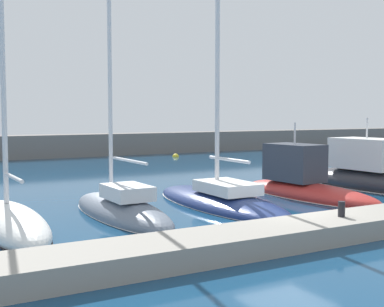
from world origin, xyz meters
TOP-DOWN VIEW (x-y plane):
  - ground_plane at (0.00, 0.00)m, footprint 120.00×120.00m
  - dock_pier at (0.00, -1.92)m, footprint 22.22×1.82m
  - breakwater_seawall at (0.00, 28.62)m, footprint 108.00×2.19m
  - sailboat_white_nearest at (-7.75, 3.35)m, footprint 1.95×6.37m
  - sailboat_slate_second at (-4.08, 3.78)m, footprint 2.12×6.95m
  - sailboat_navy_third at (-0.05, 3.88)m, footprint 2.63×8.25m
  - motorboat_red_fourth at (4.13, 3.88)m, footprint 2.58×7.27m
  - motorboat_charcoal_fifth at (8.44, 4.20)m, footprint 2.72×7.94m
  - mooring_buoy_yellow at (8.70, 24.34)m, footprint 0.53×0.53m
  - dock_bollard at (0.39, -1.92)m, footprint 0.20×0.20m

SIDE VIEW (x-z plane):
  - ground_plane at x=0.00m, z-range 0.00..0.00m
  - mooring_buoy_yellow at x=8.70m, z-range -0.27..0.27m
  - sailboat_slate_second at x=-4.08m, z-range -5.57..6.04m
  - sailboat_navy_third at x=-0.05m, z-range -7.26..7.79m
  - dock_pier at x=0.00m, z-range 0.00..0.56m
  - sailboat_white_nearest at x=-7.75m, z-range -5.60..6.20m
  - motorboat_red_fourth at x=4.13m, z-range -1.13..2.26m
  - motorboat_charcoal_fifth at x=8.44m, z-range -1.12..2.48m
  - dock_bollard at x=0.39m, z-range 0.56..1.00m
  - breakwater_seawall at x=0.00m, z-range 0.00..1.82m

